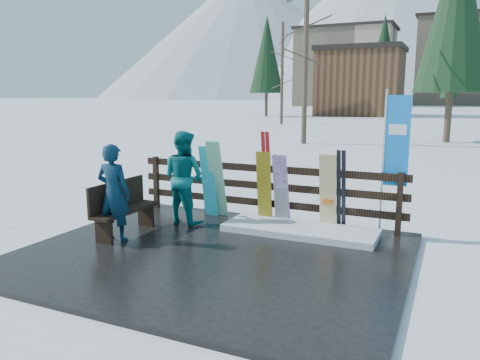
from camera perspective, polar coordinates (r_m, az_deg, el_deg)
The scene contains 19 objects.
ground at distance 7.67m, azimuth -3.29°, elevation -9.32°, with size 700.00×700.00×0.00m, color white.
deck at distance 7.66m, azimuth -3.29°, elevation -9.04°, with size 6.00×5.00×0.08m, color black.
fence at distance 9.41m, azimuth 2.95°, elevation -0.97°, with size 5.60×0.10×1.15m.
snow_patch at distance 8.69m, azimuth 7.30°, elevation -6.05°, with size 2.79×1.00×0.12m, color white.
bench at distance 8.74m, azimuth -14.16°, elevation -3.11°, with size 0.41×1.50×0.97m.
snowboard_0 at distance 9.68m, azimuth -3.87°, elevation -0.17°, with size 0.30×0.03×1.50m, color #23B6D4.
snowboard_1 at distance 9.57m, azimuth -2.83°, elevation 0.09°, with size 0.31×0.03×1.64m, color white.
snowboard_2 at distance 9.16m, azimuth 2.97°, elevation -0.92°, with size 0.29×0.03×1.44m, color yellow.
snowboard_3 at distance 9.04m, azimuth 5.11°, elevation -1.20°, with size 0.27×0.03×1.43m, color white.
snowboard_4 at distance 9.05m, azimuth 4.92°, elevation -1.27°, with size 0.26×0.03×1.39m, color black.
snowboard_5 at distance 8.78m, azimuth 10.66°, elevation -1.53°, with size 0.31×0.03×1.45m, color white.
ski_pair_a at distance 9.18m, azimuth 3.29°, elevation 0.32°, with size 0.17×0.28×1.81m.
ski_pair_b at distance 8.79m, azimuth 12.24°, elevation -1.29°, with size 0.17×0.28×1.53m.
rental_flag at distance 8.72m, azimuth 18.24°, elevation 3.93°, with size 0.45×0.04×2.60m.
person_front at distance 8.30m, azimuth -15.15°, elevation -1.52°, with size 0.62×0.40×1.69m, color #0E384B.
person_back at distance 9.21m, azimuth -6.88°, elevation 0.32°, with size 0.89×0.69×1.82m, color #0B6C6E.
resort_buildings at distance 122.02m, azimuth 24.14°, elevation 12.81°, with size 73.00×87.60×22.60m.
trees at distance 54.02m, azimuth 24.48°, elevation 12.79°, with size 42.20×68.68×13.06m.
mountains at distance 338.44m, azimuth 23.20°, elevation 17.58°, with size 520.00×260.00×120.00m.
Camera 1 is at (3.41, -6.38, 2.57)m, focal length 35.00 mm.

